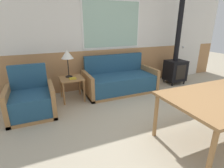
# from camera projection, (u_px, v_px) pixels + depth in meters

# --- Properties ---
(ground_plane) EXTENTS (16.00, 16.00, 0.00)m
(ground_plane) POSITION_uv_depth(u_px,v_px,m) (185.00, 132.00, 2.91)
(ground_plane) COLOR #B2A58C
(wall_back) EXTENTS (7.20, 0.09, 2.70)m
(wall_back) POSITION_uv_depth(u_px,v_px,m) (118.00, 36.00, 4.73)
(wall_back) COLOR #AD7A4C
(wall_back) RESTS_ON ground_plane
(couch) EXTENTS (1.81, 0.89, 0.92)m
(couch) POSITION_uv_depth(u_px,v_px,m) (120.00, 81.00, 4.54)
(couch) COLOR #9E7042
(couch) RESTS_ON ground_plane
(armchair) EXTENTS (0.85, 0.81, 0.94)m
(armchair) POSITION_uv_depth(u_px,v_px,m) (31.00, 101.00, 3.37)
(armchair) COLOR #9E7042
(armchair) RESTS_ON ground_plane
(side_table) EXTENTS (0.51, 0.51, 0.53)m
(side_table) POSITION_uv_depth(u_px,v_px,m) (72.00, 82.00, 4.00)
(side_table) COLOR #9E7042
(side_table) RESTS_ON ground_plane
(table_lamp) EXTENTS (0.27, 0.27, 0.62)m
(table_lamp) POSITION_uv_depth(u_px,v_px,m) (67.00, 55.00, 3.87)
(table_lamp) COLOR black
(table_lamp) RESTS_ON side_table
(book_stack) EXTENTS (0.15, 0.13, 0.02)m
(book_stack) POSITION_uv_depth(u_px,v_px,m) (73.00, 78.00, 3.89)
(book_stack) COLOR gold
(book_stack) RESTS_ON side_table
(dining_table) EXTENTS (1.63, 1.08, 0.75)m
(dining_table) POSITION_uv_depth(u_px,v_px,m) (223.00, 100.00, 2.46)
(dining_table) COLOR #9E7042
(dining_table) RESTS_ON ground_plane
(wood_stove) EXTENTS (0.55, 0.47, 2.47)m
(wood_stove) POSITION_uv_depth(u_px,v_px,m) (176.00, 63.00, 5.07)
(wood_stove) COLOR black
(wood_stove) RESTS_ON ground_plane
(entry_door) EXTENTS (0.92, 0.09, 2.03)m
(entry_door) POSITION_uv_depth(u_px,v_px,m) (190.00, 45.00, 5.76)
(entry_door) COLOR silver
(entry_door) RESTS_ON ground_plane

